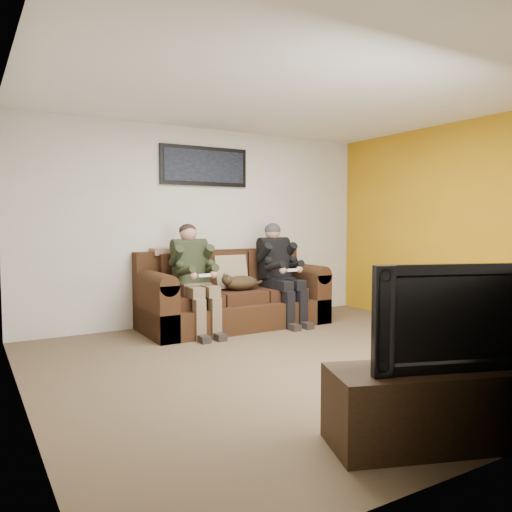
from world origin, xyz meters
TOP-DOWN VIEW (x-y plane):
  - floor at (0.00, 0.00)m, footprint 5.00×5.00m
  - ceiling at (0.00, 0.00)m, footprint 5.00×5.00m
  - wall_back at (0.00, 2.25)m, footprint 5.00×0.00m
  - wall_left at (-2.50, 0.00)m, footprint 0.00×4.50m
  - wall_right at (2.50, 0.00)m, footprint 0.00×4.50m
  - accent_wall_right at (2.49, 0.00)m, footprint 0.00×4.50m
  - sofa at (0.18, 1.84)m, footprint 2.39×1.03m
  - throw_pillow at (0.18, 1.88)m, footprint 0.46×0.22m
  - throw_blanket at (-0.55, 2.14)m, footprint 0.49×0.24m
  - person_left at (-0.44, 1.63)m, footprint 0.51×0.87m
  - person_right at (0.79, 1.63)m, footprint 0.51×0.86m
  - cat at (0.20, 1.65)m, footprint 0.66×0.26m
  - framed_poster at (-0.02, 2.22)m, footprint 1.25×0.05m
  - tv_stand at (-0.29, -1.95)m, footprint 1.58×0.97m
  - television at (-0.29, -1.95)m, footprint 1.10×0.53m

SIDE VIEW (x-z plane):
  - floor at x=0.00m, z-range 0.00..0.00m
  - tv_stand at x=-0.29m, z-range 0.00..0.47m
  - sofa at x=0.18m, z-range -0.12..0.86m
  - cat at x=0.20m, z-range 0.46..0.70m
  - throw_pillow at x=0.18m, z-range 0.47..0.92m
  - person_left at x=-0.44m, z-range 0.09..1.43m
  - person_right at x=0.79m, z-range 0.09..1.43m
  - television at x=-0.29m, z-range 0.47..1.12m
  - throw_blanket at x=-0.55m, z-range 0.94..1.02m
  - wall_back at x=0.00m, z-range -1.20..3.80m
  - wall_left at x=-2.50m, z-range -0.95..3.55m
  - wall_right at x=2.50m, z-range -0.95..3.55m
  - accent_wall_right at x=2.49m, z-range -0.95..3.55m
  - framed_poster at x=-0.02m, z-range 1.84..2.36m
  - ceiling at x=0.00m, z-range 2.60..2.60m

